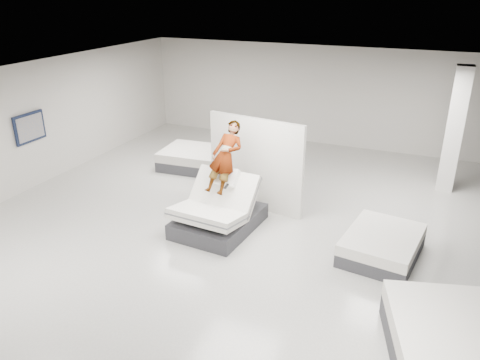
# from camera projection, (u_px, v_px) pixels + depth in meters

# --- Properties ---
(room) EXTENTS (14.00, 14.04, 3.20)m
(room) POSITION_uv_depth(u_px,v_px,m) (235.00, 167.00, 9.30)
(room) COLOR #B9B8AF
(room) RESTS_ON ground
(hero_bed) EXTENTS (1.63, 2.07, 1.30)m
(hero_bed) POSITION_uv_depth(u_px,v_px,m) (218.00, 213.00, 10.13)
(hero_bed) COLOR #36373B
(hero_bed) RESTS_ON floor
(person) EXTENTS (0.72, 1.63, 1.21)m
(person) POSITION_uv_depth(u_px,v_px,m) (225.00, 171.00, 10.07)
(person) COLOR slate
(person) RESTS_ON hero_bed
(remote) EXTENTS (0.06, 0.15, 0.08)m
(remote) POSITION_uv_depth(u_px,v_px,m) (226.00, 186.00, 9.76)
(remote) COLOR black
(remote) RESTS_ON person
(divider_panel) EXTENTS (2.42, 0.48, 2.21)m
(divider_panel) POSITION_uv_depth(u_px,v_px,m) (255.00, 164.00, 10.85)
(divider_panel) COLOR silver
(divider_panel) RESTS_ON floor
(flat_bed_right_far) EXTENTS (1.55, 1.92, 0.48)m
(flat_bed_right_far) POSITION_uv_depth(u_px,v_px,m) (382.00, 245.00, 9.17)
(flat_bed_right_far) COLOR #36373B
(flat_bed_right_far) RESTS_ON floor
(flat_bed_right_near) EXTENTS (2.26, 2.66, 0.63)m
(flat_bed_right_near) POSITION_uv_depth(u_px,v_px,m) (457.00, 351.00, 6.42)
(flat_bed_right_near) COLOR #36373B
(flat_bed_right_near) RESTS_ON floor
(flat_bed_left_far) EXTENTS (2.09, 1.63, 0.55)m
(flat_bed_left_far) POSITION_uv_depth(u_px,v_px,m) (197.00, 159.00, 13.60)
(flat_bed_left_far) COLOR #36373B
(flat_bed_left_far) RESTS_ON floor
(column) EXTENTS (0.40, 0.40, 3.20)m
(column) POSITION_uv_depth(u_px,v_px,m) (454.00, 130.00, 11.66)
(column) COLOR white
(column) RESTS_ON floor
(wall_poster) EXTENTS (0.06, 0.95, 0.75)m
(wall_poster) POSITION_uv_depth(u_px,v_px,m) (30.00, 128.00, 11.88)
(wall_poster) COLOR black
(wall_poster) RESTS_ON wall_left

